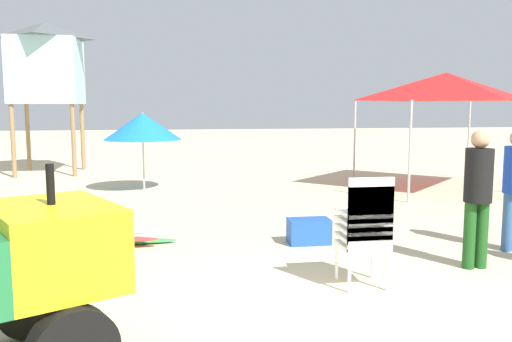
{
  "coord_description": "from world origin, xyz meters",
  "views": [
    {
      "loc": [
        -1.34,
        -4.17,
        1.92
      ],
      "look_at": [
        -0.03,
        3.81,
        0.92
      ],
      "focal_mm": 37.13,
      "sensor_mm": 36.0,
      "label": 1
    }
  ],
  "objects_px": {
    "popup_canopy": "(446,87)",
    "beach_umbrella_left": "(143,126)",
    "lifeguard_near_right": "(478,190)",
    "lifeguard_tower": "(46,63)",
    "cooler_box": "(309,231)",
    "surfboard_pile": "(91,237)",
    "stacked_plastic_chairs": "(366,224)"
  },
  "relations": [
    {
      "from": "popup_canopy",
      "to": "beach_umbrella_left",
      "type": "xyz_separation_m",
      "value": [
        -6.89,
        0.78,
        -0.89
      ]
    },
    {
      "from": "lifeguard_near_right",
      "to": "lifeguard_tower",
      "type": "relative_size",
      "value": 0.39
    },
    {
      "from": "popup_canopy",
      "to": "cooler_box",
      "type": "relative_size",
      "value": 5.58
    },
    {
      "from": "surfboard_pile",
      "to": "popup_canopy",
      "type": "height_order",
      "value": "popup_canopy"
    },
    {
      "from": "surfboard_pile",
      "to": "lifeguard_tower",
      "type": "relative_size",
      "value": 0.55
    },
    {
      "from": "popup_canopy",
      "to": "beach_umbrella_left",
      "type": "height_order",
      "value": "popup_canopy"
    },
    {
      "from": "lifeguard_near_right",
      "to": "stacked_plastic_chairs",
      "type": "bearing_deg",
      "value": -163.37
    },
    {
      "from": "popup_canopy",
      "to": "beach_umbrella_left",
      "type": "bearing_deg",
      "value": 173.53
    },
    {
      "from": "cooler_box",
      "to": "beach_umbrella_left",
      "type": "bearing_deg",
      "value": 115.83
    },
    {
      "from": "surfboard_pile",
      "to": "lifeguard_tower",
      "type": "distance_m",
      "value": 9.24
    },
    {
      "from": "stacked_plastic_chairs",
      "to": "lifeguard_tower",
      "type": "height_order",
      "value": "lifeguard_tower"
    },
    {
      "from": "beach_umbrella_left",
      "to": "stacked_plastic_chairs",
      "type": "bearing_deg",
      "value": -69.72
    },
    {
      "from": "lifeguard_near_right",
      "to": "lifeguard_tower",
      "type": "bearing_deg",
      "value": 124.16
    },
    {
      "from": "popup_canopy",
      "to": "lifeguard_tower",
      "type": "distance_m",
      "value": 10.65
    },
    {
      "from": "beach_umbrella_left",
      "to": "cooler_box",
      "type": "distance_m",
      "value": 5.87
    },
    {
      "from": "surfboard_pile",
      "to": "cooler_box",
      "type": "bearing_deg",
      "value": -6.6
    },
    {
      "from": "surfboard_pile",
      "to": "beach_umbrella_left",
      "type": "relative_size",
      "value": 1.31
    },
    {
      "from": "stacked_plastic_chairs",
      "to": "lifeguard_near_right",
      "type": "bearing_deg",
      "value": 16.63
    },
    {
      "from": "stacked_plastic_chairs",
      "to": "surfboard_pile",
      "type": "xyz_separation_m",
      "value": [
        -3.1,
        2.23,
        -0.57
      ]
    },
    {
      "from": "stacked_plastic_chairs",
      "to": "popup_canopy",
      "type": "xyz_separation_m",
      "value": [
        4.29,
        6.25,
        1.66
      ]
    },
    {
      "from": "popup_canopy",
      "to": "lifeguard_tower",
      "type": "height_order",
      "value": "lifeguard_tower"
    },
    {
      "from": "lifeguard_near_right",
      "to": "cooler_box",
      "type": "distance_m",
      "value": 2.31
    },
    {
      "from": "cooler_box",
      "to": "lifeguard_near_right",
      "type": "bearing_deg",
      "value": -40.57
    },
    {
      "from": "lifeguard_tower",
      "to": "popup_canopy",
      "type": "bearing_deg",
      "value": -24.55
    },
    {
      "from": "surfboard_pile",
      "to": "lifeguard_near_right",
      "type": "bearing_deg",
      "value": -20.76
    },
    {
      "from": "beach_umbrella_left",
      "to": "lifeguard_near_right",
      "type": "bearing_deg",
      "value": -57.73
    },
    {
      "from": "lifeguard_tower",
      "to": "lifeguard_near_right",
      "type": "bearing_deg",
      "value": -55.84
    },
    {
      "from": "cooler_box",
      "to": "lifeguard_tower",
      "type": "bearing_deg",
      "value": 120.95
    },
    {
      "from": "lifeguard_near_right",
      "to": "popup_canopy",
      "type": "distance_m",
      "value": 6.56
    },
    {
      "from": "lifeguard_near_right",
      "to": "surfboard_pile",
      "type": "bearing_deg",
      "value": 159.24
    },
    {
      "from": "lifeguard_tower",
      "to": "beach_umbrella_left",
      "type": "relative_size",
      "value": 2.39
    },
    {
      "from": "surfboard_pile",
      "to": "cooler_box",
      "type": "xyz_separation_m",
      "value": [
        3.0,
        -0.35,
        0.05
      ]
    }
  ]
}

